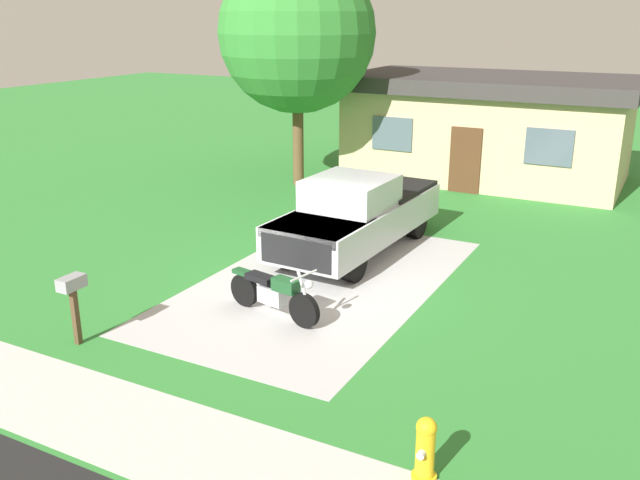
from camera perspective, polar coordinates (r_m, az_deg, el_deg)
ground_plane at (r=14.78m, az=0.07°, el=-3.57°), size 80.00×80.00×0.00m
driveway_pad at (r=14.78m, az=0.07°, el=-3.56°), size 4.65×8.29×0.01m
sidewalk_strip at (r=10.44m, az=-16.02°, el=-14.39°), size 36.00×1.80×0.01m
motorcycle at (r=13.06m, az=-3.86°, el=-4.43°), size 2.19×0.80×1.09m
pickup_truck at (r=16.51m, az=3.24°, el=2.28°), size 2.23×5.70×1.90m
fire_hydrant at (r=8.91m, az=8.75°, el=-16.83°), size 0.32×0.40×0.87m
mailbox at (r=12.52m, az=-19.87°, el=-4.09°), size 0.26×0.48×1.26m
shade_tree at (r=22.61m, az=-1.92°, el=16.80°), size 5.02×5.02×7.41m
neighbor_house at (r=24.69m, az=13.77°, el=9.19°), size 9.60×5.60×3.50m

